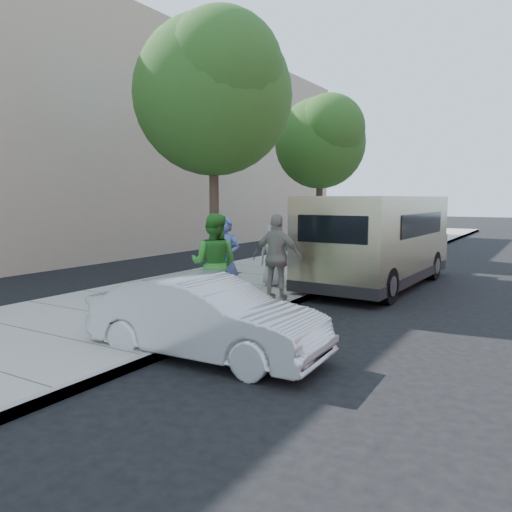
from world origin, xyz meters
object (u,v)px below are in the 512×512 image
(parking_meter, at_px, (218,259))
(sedan, at_px, (206,317))
(person_green_shirt, at_px, (214,264))
(person_striped_polo, at_px, (277,258))
(van, at_px, (380,239))
(tree_near, at_px, (214,89))
(person_gray_shirt, at_px, (274,255))
(person_officer, at_px, (225,260))
(tree_far, at_px, (321,139))

(parking_meter, relative_size, sedan, 0.38)
(parking_meter, xyz_separation_m, person_green_shirt, (0.09, -0.27, -0.06))
(person_striped_polo, bearing_deg, van, -116.39)
(tree_near, height_order, person_gray_shirt, tree_near)
(person_officer, bearing_deg, person_gray_shirt, 81.29)
(tree_near, xyz_separation_m, sedan, (4.25, -6.13, -4.92))
(person_green_shirt, bearing_deg, person_striped_polo, -122.66)
(tree_far, relative_size, van, 0.96)
(tree_far, distance_m, person_gray_shirt, 9.68)
(parking_meter, height_order, person_officer, person_officer)
(tree_near, distance_m, person_officer, 6.02)
(tree_far, xyz_separation_m, parking_meter, (2.90, -11.52, -3.69))
(tree_near, bearing_deg, person_gray_shirt, -19.55)
(van, relative_size, person_striped_polo, 3.49)
(tree_far, xyz_separation_m, person_gray_shirt, (2.50, -8.49, -3.92))
(person_officer, relative_size, person_striped_polo, 0.97)
(tree_far, distance_m, van, 8.51)
(tree_far, bearing_deg, van, -53.81)
(person_officer, bearing_deg, tree_far, 93.59)
(sedan, height_order, person_gray_shirt, person_gray_shirt)
(tree_near, height_order, person_officer, tree_near)
(van, bearing_deg, person_gray_shirt, -130.48)
(tree_near, height_order, person_green_shirt, tree_near)
(parking_meter, distance_m, van, 5.55)
(tree_far, bearing_deg, person_gray_shirt, -73.60)
(person_gray_shirt, distance_m, person_striped_polo, 1.85)
(tree_near, relative_size, person_striped_polo, 3.90)
(van, distance_m, person_gray_shirt, 3.08)
(person_gray_shirt, bearing_deg, person_striped_polo, 111.60)
(person_officer, height_order, person_gray_shirt, person_officer)
(person_gray_shirt, bearing_deg, parking_meter, 87.93)
(person_gray_shirt, bearing_deg, van, -142.09)
(tree_far, bearing_deg, parking_meter, -75.85)
(parking_meter, distance_m, person_green_shirt, 0.29)
(tree_far, height_order, person_officer, tree_far)
(van, height_order, person_gray_shirt, van)
(tree_near, bearing_deg, person_green_shirt, -54.51)
(van, bearing_deg, tree_near, -161.36)
(tree_near, relative_size, van, 1.12)
(parking_meter, height_order, van, van)
(van, xyz_separation_m, person_striped_polo, (-1.10, -3.83, -0.19))
(tree_near, xyz_separation_m, person_gray_shirt, (2.50, -0.89, -4.58))
(sedan, relative_size, person_officer, 2.02)
(tree_near, distance_m, person_gray_shirt, 5.29)
(tree_near, bearing_deg, van, 16.73)
(tree_near, distance_m, person_green_shirt, 6.78)
(tree_far, bearing_deg, person_striped_polo, -71.05)
(parking_meter, height_order, person_green_shirt, person_green_shirt)
(van, height_order, person_officer, van)
(tree_far, bearing_deg, person_officer, -76.73)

